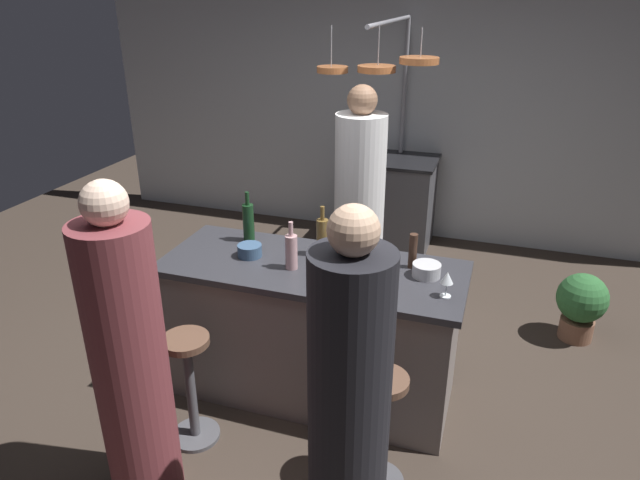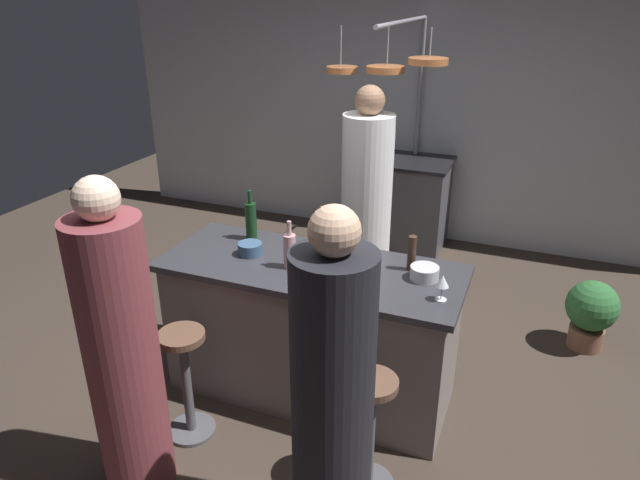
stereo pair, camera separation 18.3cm
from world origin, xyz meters
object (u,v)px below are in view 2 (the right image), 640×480
guest_left (123,356)px  potted_plant (591,311)px  bar_stool_left (186,379)px  wine_bottle_amber (322,237)px  chef (365,214)px  bar_stool_right (370,429)px  wine_glass_near_left_guest (326,256)px  mixing_bowl_steel (424,273)px  guest_right (332,404)px  wine_glass_by_chef (443,282)px  wine_bottle_rose (290,250)px  stove_range (406,204)px  mixing_bowl_blue (250,249)px  pepper_mill (412,253)px  wine_bottle_red (251,220)px  mixing_bowl_ceramic (350,275)px

guest_left → potted_plant: bearing=44.8°
bar_stool_left → wine_bottle_amber: (0.52, 0.78, 0.65)m
chef → bar_stool_right: bearing=-71.2°
bar_stool_left → wine_glass_near_left_guest: 1.05m
wine_bottle_amber → mixing_bowl_steel: bearing=-7.2°
bar_stool_left → potted_plant: bar_stool_left is taller
guest_right → wine_glass_by_chef: size_ratio=11.49×
wine_bottle_rose → potted_plant: bearing=35.4°
stove_range → mixing_bowl_steel: 2.51m
wine_bottle_rose → bar_stool_right: bearing=-39.1°
guest_right → potted_plant: (1.16, 2.14, -0.48)m
potted_plant → wine_glass_by_chef: size_ratio=3.56×
wine_glass_by_chef → mixing_bowl_blue: wine_glass_by_chef is taller
chef → pepper_mill: (0.57, -0.92, 0.18)m
chef → wine_bottle_rose: (-0.10, -1.16, 0.18)m
wine_bottle_red → mixing_bowl_ceramic: (0.78, -0.31, -0.10)m
guest_left → potted_plant: guest_left is taller
mixing_bowl_ceramic → chef: bearing=103.5°
pepper_mill → wine_bottle_rose: bearing=-160.7°
stove_range → wine_bottle_red: size_ratio=2.70×
stove_range → wine_bottle_amber: bearing=-89.7°
mixing_bowl_blue → mixing_bowl_steel: (1.06, 0.08, 0.00)m
chef → mixing_bowl_ceramic: 1.21m
wine_glass_near_left_guest → mixing_bowl_blue: size_ratio=0.99×
wine_bottle_amber → wine_glass_by_chef: 0.83m
bar_stool_right → mixing_bowl_blue: 1.28m
guest_right → guest_left: size_ratio=1.00×
potted_plant → wine_glass_by_chef: (-0.87, -1.31, 0.71)m
stove_range → mixing_bowl_steel: mixing_bowl_steel is taller
chef → guest_left: 2.17m
chef → mixing_bowl_steel: 1.21m
bar_stool_right → wine_bottle_amber: bearing=125.9°
bar_stool_left → wine_bottle_amber: wine_bottle_amber is taller
chef → bar_stool_left: 1.83m
guest_right → pepper_mill: (0.06, 1.12, 0.23)m
bar_stool_left → wine_bottle_red: size_ratio=2.06×
stove_range → bar_stool_left: bearing=-99.4°
wine_bottle_rose → wine_glass_near_left_guest: 0.22m
stove_range → wine_bottle_amber: wine_bottle_amber is taller
wine_bottle_amber → mixing_bowl_blue: size_ratio=2.14×
stove_range → guest_left: size_ratio=0.53×
wine_glass_by_chef → wine_glass_near_left_guest: bearing=174.2°
bar_stool_left → wine_glass_by_chef: 1.52m
chef → wine_bottle_amber: 0.95m
chef → pepper_mill: 1.10m
chef → mixing_bowl_ceramic: (0.28, -1.18, 0.11)m
bar_stool_right → mixing_bowl_ceramic: 0.82m
guest_left → wine_bottle_amber: guest_left is taller
bar_stool_right → potted_plant: (1.08, 1.80, -0.08)m
pepper_mill → mixing_bowl_blue: size_ratio=1.43×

